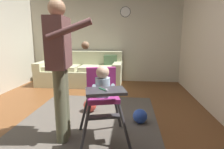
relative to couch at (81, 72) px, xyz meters
name	(u,v)px	position (x,y,z in m)	size (l,w,h in m)	color
ground	(76,131)	(0.56, -2.37, -0.38)	(5.76, 7.31, 0.10)	brown
wall_far	(104,32)	(0.56, 0.52, 1.04)	(4.96, 0.06, 2.74)	beige
area_rug	(87,125)	(0.71, -2.28, -0.33)	(2.02, 2.58, 0.01)	#585149
couch	(81,72)	(0.00, 0.00, 0.00)	(2.18, 0.86, 0.86)	beige
high_chair	(103,90)	(0.99, -2.62, 0.30)	(0.73, 0.82, 0.93)	#37363B
adult_standing	(60,65)	(0.51, -2.66, 0.60)	(0.54, 0.50, 1.64)	#66694E
toy_ball	(140,116)	(1.46, -2.13, -0.22)	(0.21, 0.21, 0.21)	#284CB7
toy_ball_second	(90,105)	(0.64, -1.79, -0.22)	(0.22, 0.22, 0.22)	#D13D33
wall_clock	(125,12)	(1.14, 0.48, 1.56)	(0.27, 0.04, 0.27)	white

